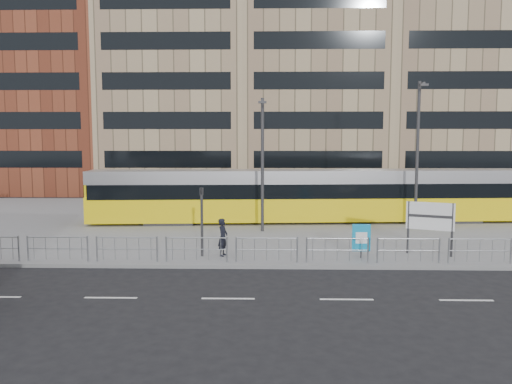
{
  "coord_description": "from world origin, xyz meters",
  "views": [
    {
      "loc": [
        -0.68,
        -20.38,
        5.32
      ],
      "look_at": [
        -1.28,
        6.0,
        2.61
      ],
      "focal_mm": 35.0,
      "sensor_mm": 36.0,
      "label": 1
    }
  ],
  "objects_px": {
    "pedestrian": "(223,237)",
    "lamp_post_east": "(418,149)",
    "ad_panel": "(361,238)",
    "tram": "(313,196)",
    "station_sign": "(430,219)",
    "lamp_post_west": "(262,159)",
    "traffic_light_west": "(202,213)"
  },
  "relations": [
    {
      "from": "pedestrian",
      "to": "lamp_post_east",
      "type": "bearing_deg",
      "value": -40.18
    },
    {
      "from": "ad_panel",
      "to": "lamp_post_east",
      "type": "bearing_deg",
      "value": 58.47
    },
    {
      "from": "tram",
      "to": "station_sign",
      "type": "height_order",
      "value": "tram"
    },
    {
      "from": "station_sign",
      "to": "pedestrian",
      "type": "distance_m",
      "value": 9.41
    },
    {
      "from": "pedestrian",
      "to": "tram",
      "type": "bearing_deg",
      "value": -11.23
    },
    {
      "from": "tram",
      "to": "station_sign",
      "type": "distance_m",
      "value": 10.33
    },
    {
      "from": "lamp_post_west",
      "to": "traffic_light_west",
      "type": "bearing_deg",
      "value": -112.9
    },
    {
      "from": "lamp_post_east",
      "to": "lamp_post_west",
      "type": "bearing_deg",
      "value": -172.89
    },
    {
      "from": "station_sign",
      "to": "pedestrian",
      "type": "bearing_deg",
      "value": -155.31
    },
    {
      "from": "lamp_post_west",
      "to": "station_sign",
      "type": "bearing_deg",
      "value": -37.17
    },
    {
      "from": "tram",
      "to": "ad_panel",
      "type": "height_order",
      "value": "tram"
    },
    {
      "from": "lamp_post_west",
      "to": "pedestrian",
      "type": "bearing_deg",
      "value": -105.47
    },
    {
      "from": "station_sign",
      "to": "ad_panel",
      "type": "height_order",
      "value": "station_sign"
    },
    {
      "from": "traffic_light_west",
      "to": "lamp_post_east",
      "type": "height_order",
      "value": "lamp_post_east"
    },
    {
      "from": "traffic_light_west",
      "to": "pedestrian",
      "type": "bearing_deg",
      "value": 5.92
    },
    {
      "from": "ad_panel",
      "to": "pedestrian",
      "type": "height_order",
      "value": "pedestrian"
    },
    {
      "from": "ad_panel",
      "to": "lamp_post_west",
      "type": "distance_m",
      "value": 8.5
    },
    {
      "from": "pedestrian",
      "to": "traffic_light_west",
      "type": "distance_m",
      "value": 1.46
    },
    {
      "from": "station_sign",
      "to": "lamp_post_east",
      "type": "distance_m",
      "value": 7.68
    },
    {
      "from": "lamp_post_east",
      "to": "pedestrian",
      "type": "bearing_deg",
      "value": -145.79
    },
    {
      "from": "pedestrian",
      "to": "lamp_post_west",
      "type": "bearing_deg",
      "value": 0.14
    },
    {
      "from": "lamp_post_east",
      "to": "traffic_light_west",
      "type": "bearing_deg",
      "value": -147.71
    },
    {
      "from": "ad_panel",
      "to": "pedestrian",
      "type": "distance_m",
      "value": 6.16
    },
    {
      "from": "tram",
      "to": "pedestrian",
      "type": "xyz_separation_m",
      "value": [
        -4.92,
        -9.71,
        -0.82
      ]
    },
    {
      "from": "tram",
      "to": "lamp_post_west",
      "type": "xyz_separation_m",
      "value": [
        -3.2,
        -3.52,
        2.48
      ]
    },
    {
      "from": "station_sign",
      "to": "ad_panel",
      "type": "distance_m",
      "value": 3.37
    },
    {
      "from": "ad_panel",
      "to": "lamp_post_east",
      "type": "relative_size",
      "value": 0.18
    },
    {
      "from": "tram",
      "to": "traffic_light_west",
      "type": "xyz_separation_m",
      "value": [
        -5.85,
        -9.79,
        0.31
      ]
    },
    {
      "from": "pedestrian",
      "to": "station_sign",
      "type": "bearing_deg",
      "value": -71.98
    },
    {
      "from": "lamp_post_west",
      "to": "tram",
      "type": "bearing_deg",
      "value": 47.71
    },
    {
      "from": "tram",
      "to": "ad_panel",
      "type": "xyz_separation_m",
      "value": [
        1.24,
        -9.99,
        -0.78
      ]
    },
    {
      "from": "lamp_post_west",
      "to": "lamp_post_east",
      "type": "bearing_deg",
      "value": 7.11
    }
  ]
}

